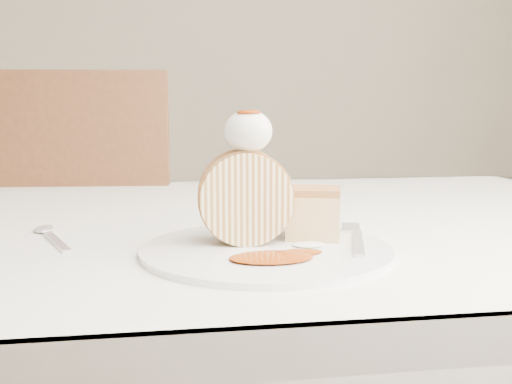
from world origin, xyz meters
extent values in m
cube|color=white|center=(0.00, 3.00, 1.40)|extent=(5.00, 0.10, 2.80)
cube|color=white|center=(0.00, 0.20, 0.73)|extent=(1.40, 0.90, 0.04)
cube|color=white|center=(0.00, 0.65, 0.61)|extent=(1.40, 0.01, 0.28)
cylinder|color=brown|center=(0.62, 0.57, 0.35)|extent=(0.06, 0.06, 0.71)
cube|color=brown|center=(-0.30, 0.82, 0.48)|extent=(0.51, 0.51, 0.04)
cube|color=brown|center=(-0.32, 0.61, 0.74)|extent=(0.47, 0.09, 0.49)
cylinder|color=brown|center=(-0.09, 1.00, 0.23)|extent=(0.04, 0.04, 0.46)
cylinder|color=brown|center=(-0.49, 1.04, 0.23)|extent=(0.04, 0.04, 0.46)
cylinder|color=white|center=(0.01, -0.03, 0.75)|extent=(0.35, 0.35, 0.01)
cylinder|color=#FEEAB0|center=(0.00, 0.00, 0.81)|extent=(0.11, 0.06, 0.10)
cube|color=#B07842|center=(0.08, 0.01, 0.78)|extent=(0.08, 0.07, 0.05)
ellipsoid|color=white|center=(0.00, -0.01, 0.88)|extent=(0.05, 0.05, 0.05)
ellipsoid|color=#8A2D05|center=(0.00, -0.01, 0.91)|extent=(0.03, 0.02, 0.01)
cube|color=silver|center=(0.12, -0.04, 0.76)|extent=(0.07, 0.16, 0.00)
cube|color=silver|center=(-0.22, 0.06, 0.75)|extent=(0.07, 0.14, 0.00)
camera|label=1|loc=(-0.09, -0.63, 0.90)|focal=40.00mm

